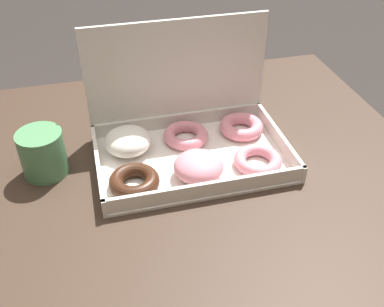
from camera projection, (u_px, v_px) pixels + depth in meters
name	position (u px, v px, depth m)	size (l,w,h in m)	color
dining_table	(180.00, 200.00, 1.01)	(1.04, 0.84, 0.74)	#38281E
donut_box	(185.00, 137.00, 0.95)	(0.40, 0.26, 0.26)	silver
coffee_mug	(43.00, 153.00, 0.89)	(0.09, 0.09, 0.10)	#4C8456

